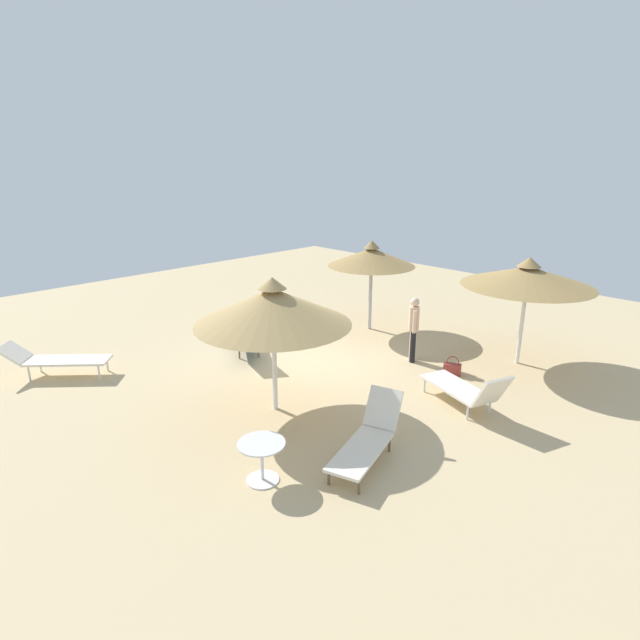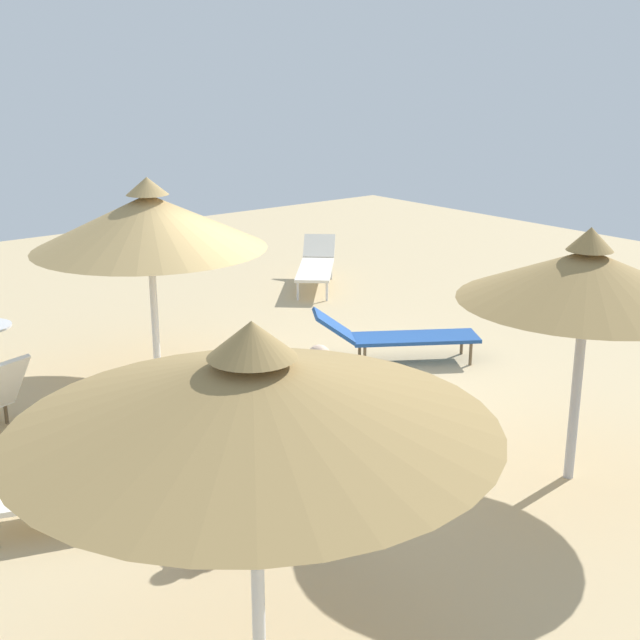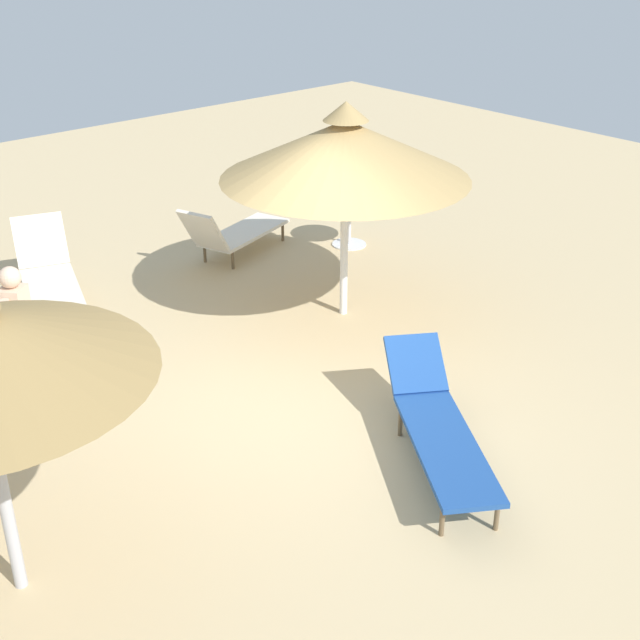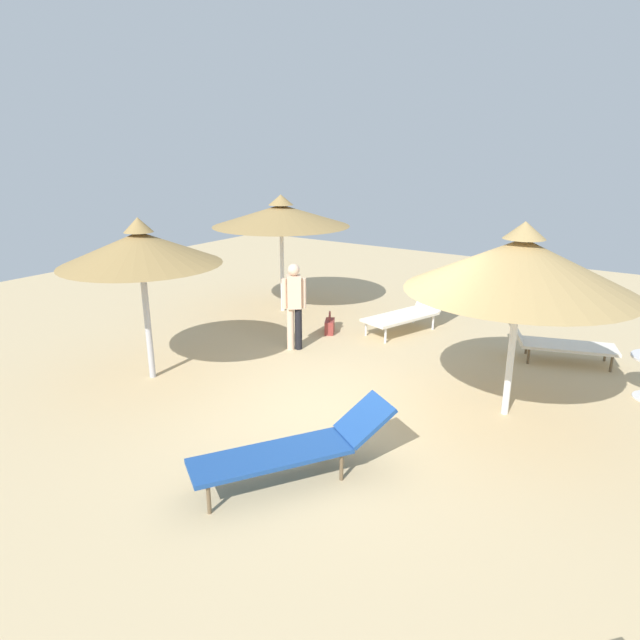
# 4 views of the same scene
# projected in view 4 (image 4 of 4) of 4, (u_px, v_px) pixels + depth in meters

# --- Properties ---
(ground) EXTENTS (24.00, 24.00, 0.10)m
(ground) POSITION_uv_depth(u_px,v_px,m) (358.00, 416.00, 7.63)
(ground) COLOR tan
(parasol_umbrella_near_left) EXTENTS (2.41, 2.41, 2.54)m
(parasol_umbrella_near_left) POSITION_uv_depth(u_px,v_px,m) (140.00, 248.00, 8.18)
(parasol_umbrella_near_left) COLOR #B2B2B7
(parasol_umbrella_near_left) RESTS_ON ground
(parasol_umbrella_near_right) EXTENTS (2.94, 2.94, 2.64)m
(parasol_umbrella_near_right) POSITION_uv_depth(u_px,v_px,m) (521.00, 265.00, 6.97)
(parasol_umbrella_near_right) COLOR white
(parasol_umbrella_near_right) RESTS_ON ground
(parasol_umbrella_center) EXTENTS (2.96, 2.96, 2.56)m
(parasol_umbrella_center) POSITION_uv_depth(u_px,v_px,m) (281.00, 215.00, 11.74)
(parasol_umbrella_center) COLOR white
(parasol_umbrella_center) RESTS_ON ground
(lounge_chair_far_right) EXTENTS (2.22, 1.69, 0.76)m
(lounge_chair_far_right) POSITION_uv_depth(u_px,v_px,m) (296.00, 447.00, 6.00)
(lounge_chair_far_right) COLOR #1E478C
(lounge_chair_far_right) RESTS_ON ground
(lounge_chair_back) EXTENTS (2.03, 1.22, 0.97)m
(lounge_chair_back) POSITION_uv_depth(u_px,v_px,m) (411.00, 310.00, 10.94)
(lounge_chair_back) COLOR silver
(lounge_chair_back) RESTS_ON ground
(lounge_chair_front) EXTENTS (1.14, 1.99, 0.93)m
(lounge_chair_front) POSITION_uv_depth(u_px,v_px,m) (551.00, 339.00, 9.35)
(lounge_chair_front) COLOR silver
(lounge_chair_front) RESTS_ON ground
(person_standing_edge) EXTENTS (0.33, 0.35, 1.58)m
(person_standing_edge) POSITION_uv_depth(u_px,v_px,m) (294.00, 302.00, 9.75)
(person_standing_edge) COLOR beige
(person_standing_edge) RESTS_ON ground
(handbag) EXTENTS (0.42, 0.33, 0.45)m
(handbag) POSITION_uv_depth(u_px,v_px,m) (330.00, 326.00, 10.85)
(handbag) COLOR maroon
(handbag) RESTS_ON ground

